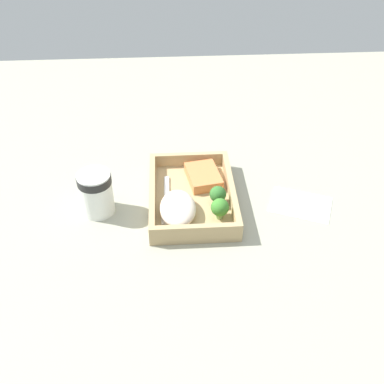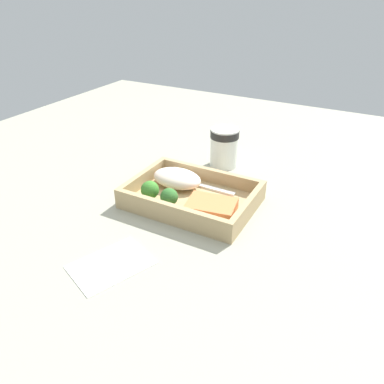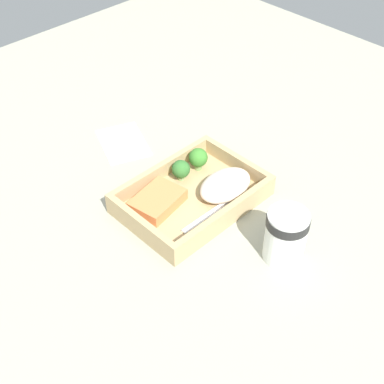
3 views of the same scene
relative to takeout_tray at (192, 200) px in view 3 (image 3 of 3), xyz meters
The scene contains 10 objects.
ground_plane 1.60cm from the takeout_tray, ahead, with size 160.00×160.00×2.00cm, color #9B9B87.
takeout_tray is the anchor object (origin of this frame).
tray_rim 2.14cm from the takeout_tray, ahead, with size 25.69×18.13×3.08cm.
salmon_fillet 6.76cm from the takeout_tray, 153.39° to the left, with size 9.33×6.77×2.32cm, color #E98148.
mashed_potatoes 6.79cm from the takeout_tray, 30.44° to the right, with size 11.11×7.38×3.67cm, color beige.
broccoli_floret_1 6.47cm from the takeout_tray, 67.02° to the left, with size 3.53×3.53×4.23cm.
broccoli_floret_2 9.17cm from the takeout_tray, 37.48° to the left, with size 3.71×3.71×4.63cm.
fork 5.79cm from the takeout_tray, 72.96° to the right, with size 15.82×2.25×0.44cm.
paper_cup 20.51cm from the takeout_tray, 84.91° to the right, with size 6.98×6.98×9.59cm.
receipt_slip 23.47cm from the takeout_tray, 83.94° to the left, with size 8.99×12.74×0.24cm, color white.
Camera 3 is at (-50.42, -51.53, 68.31)cm, focal length 50.00 mm.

